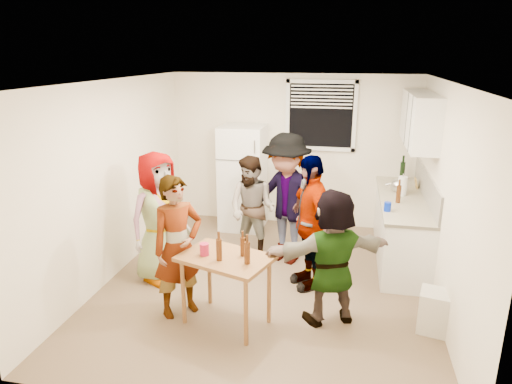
% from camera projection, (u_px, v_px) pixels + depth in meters
% --- Properties ---
extents(room, '(4.00, 4.50, 2.50)m').
position_uv_depth(room, '(267.00, 283.00, 5.80)').
color(room, white).
rests_on(room, ground).
extents(window, '(1.12, 0.10, 1.06)m').
position_uv_depth(window, '(321.00, 116.00, 7.23)').
color(window, white).
rests_on(window, room).
extents(refrigerator, '(0.70, 0.70, 1.70)m').
position_uv_depth(refrigerator, '(243.00, 178.00, 7.45)').
color(refrigerator, white).
rests_on(refrigerator, ground).
extents(counter_lower, '(0.60, 2.20, 0.86)m').
position_uv_depth(counter_lower, '(400.00, 229.00, 6.41)').
color(counter_lower, white).
rests_on(counter_lower, ground).
extents(countertop, '(0.64, 2.22, 0.04)m').
position_uv_depth(countertop, '(404.00, 199.00, 6.28)').
color(countertop, '#B9B093').
rests_on(countertop, counter_lower).
extents(backsplash, '(0.03, 2.20, 0.36)m').
position_uv_depth(backsplash, '(427.00, 186.00, 6.17)').
color(backsplash, beige).
rests_on(backsplash, countertop).
extents(upper_cabinets, '(0.34, 1.60, 0.70)m').
position_uv_depth(upper_cabinets, '(420.00, 119.00, 6.13)').
color(upper_cabinets, white).
rests_on(upper_cabinets, room).
extents(kettle, '(0.30, 0.27, 0.22)m').
position_uv_depth(kettle, '(398.00, 192.00, 6.51)').
color(kettle, silver).
rests_on(kettle, countertop).
extents(paper_towel, '(0.12, 0.12, 0.27)m').
position_uv_depth(paper_towel, '(401.00, 195.00, 6.38)').
color(paper_towel, white).
rests_on(paper_towel, countertop).
extents(wine_bottle, '(0.07, 0.07, 0.30)m').
position_uv_depth(wine_bottle, '(401.00, 181.00, 7.09)').
color(wine_bottle, black).
rests_on(wine_bottle, countertop).
extents(beer_bottle_counter, '(0.06, 0.06, 0.23)m').
position_uv_depth(beer_bottle_counter, '(398.00, 203.00, 6.06)').
color(beer_bottle_counter, '#47230C').
rests_on(beer_bottle_counter, countertop).
extents(blue_cup, '(0.09, 0.09, 0.12)m').
position_uv_depth(blue_cup, '(387.00, 211.00, 5.73)').
color(blue_cup, '#0624BD').
rests_on(blue_cup, countertop).
extents(picture_frame, '(0.02, 0.17, 0.14)m').
position_uv_depth(picture_frame, '(416.00, 183.00, 6.71)').
color(picture_frame, '#BA8F40').
rests_on(picture_frame, countertop).
extents(trash_bin, '(0.36, 0.36, 0.45)m').
position_uv_depth(trash_bin, '(435.00, 309.00, 4.75)').
color(trash_bin, beige).
rests_on(trash_bin, ground).
extents(serving_table, '(1.07, 0.88, 0.78)m').
position_uv_depth(serving_table, '(227.00, 322.00, 4.97)').
color(serving_table, brown).
rests_on(serving_table, ground).
extents(beer_bottle_table, '(0.05, 0.05, 0.20)m').
position_uv_depth(beer_bottle_table, '(243.00, 256.00, 4.76)').
color(beer_bottle_table, '#47230C').
rests_on(beer_bottle_table, serving_table).
extents(red_cup, '(0.10, 0.10, 0.13)m').
position_uv_depth(red_cup, '(205.00, 255.00, 4.77)').
color(red_cup, '#A8183A').
rests_on(red_cup, serving_table).
extents(guest_grey, '(1.86, 1.57, 0.53)m').
position_uv_depth(guest_grey, '(163.00, 278.00, 5.94)').
color(guest_grey, '#989898').
rests_on(guest_grey, ground).
extents(guest_stripe, '(1.55, 1.52, 0.38)m').
position_uv_depth(guest_stripe, '(182.00, 311.00, 5.17)').
color(guest_stripe, '#141933').
rests_on(guest_stripe, ground).
extents(guest_back_left, '(1.11, 1.62, 0.56)m').
position_uv_depth(guest_back_left, '(252.00, 257.00, 6.54)').
color(guest_back_left, brown).
rests_on(guest_back_left, ground).
extents(guest_back_right, '(1.81, 2.13, 0.67)m').
position_uv_depth(guest_back_right, '(285.00, 260.00, 6.46)').
color(guest_back_right, '#3C3C41').
rests_on(guest_back_right, ground).
extents(guest_black, '(1.94, 1.65, 0.41)m').
position_uv_depth(guest_black, '(308.00, 284.00, 5.77)').
color(guest_black, black).
rests_on(guest_black, ground).
extents(guest_orange, '(1.88, 1.93, 0.44)m').
position_uv_depth(guest_orange, '(329.00, 319.00, 5.02)').
color(guest_orange, '#C5684B').
rests_on(guest_orange, ground).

